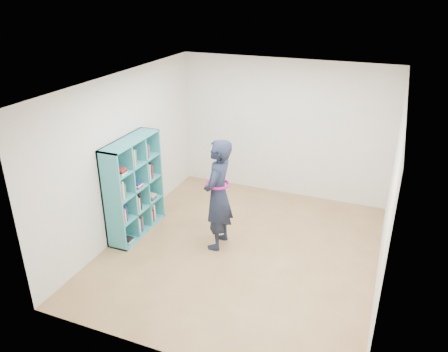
% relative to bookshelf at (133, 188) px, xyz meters
% --- Properties ---
extents(floor, '(4.50, 4.50, 0.00)m').
position_rel_bookshelf_xyz_m(floor, '(1.84, 0.10, -0.79)').
color(floor, brown).
rests_on(floor, ground).
extents(ceiling, '(4.50, 4.50, 0.00)m').
position_rel_bookshelf_xyz_m(ceiling, '(1.84, 0.10, 1.81)').
color(ceiling, white).
rests_on(ceiling, wall_back).
extents(wall_left, '(0.02, 4.50, 2.60)m').
position_rel_bookshelf_xyz_m(wall_left, '(-0.16, 0.10, 0.51)').
color(wall_left, silver).
rests_on(wall_left, floor).
extents(wall_right, '(0.02, 4.50, 2.60)m').
position_rel_bookshelf_xyz_m(wall_right, '(3.84, 0.10, 0.51)').
color(wall_right, silver).
rests_on(wall_right, floor).
extents(wall_back, '(4.00, 0.02, 2.60)m').
position_rel_bookshelf_xyz_m(wall_back, '(1.84, 2.35, 0.51)').
color(wall_back, silver).
rests_on(wall_back, floor).
extents(wall_front, '(4.00, 0.02, 2.60)m').
position_rel_bookshelf_xyz_m(wall_front, '(1.84, -2.15, 0.51)').
color(wall_front, silver).
rests_on(wall_front, floor).
extents(bookshelf, '(0.35, 1.21, 1.62)m').
position_rel_bookshelf_xyz_m(bookshelf, '(0.00, 0.00, 0.00)').
color(bookshelf, teal).
rests_on(bookshelf, floor).
extents(person, '(0.44, 0.65, 1.76)m').
position_rel_bookshelf_xyz_m(person, '(1.44, 0.11, 0.09)').
color(person, black).
rests_on(person, floor).
extents(smartphone, '(0.01, 0.09, 0.13)m').
position_rel_bookshelf_xyz_m(smartphone, '(1.28, 0.20, 0.21)').
color(smartphone, silver).
rests_on(smartphone, person).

